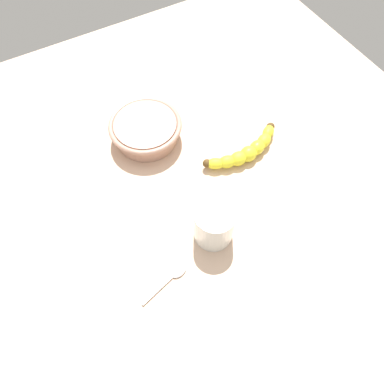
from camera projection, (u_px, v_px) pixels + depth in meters
wooden_tabletop at (204, 177)px, 84.72cm from camera, size 120.00×120.00×3.00cm
banana at (246, 151)px, 84.35cm from camera, size 20.86×7.28×3.66cm
smoothie_glass at (214, 224)px, 71.91cm from camera, size 8.08×8.08×9.23cm
ceramic_bowl at (146, 130)px, 85.91cm from camera, size 17.15×17.15×5.30cm
teaspoon at (176, 273)px, 71.23cm from camera, size 11.18×4.39×0.80cm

